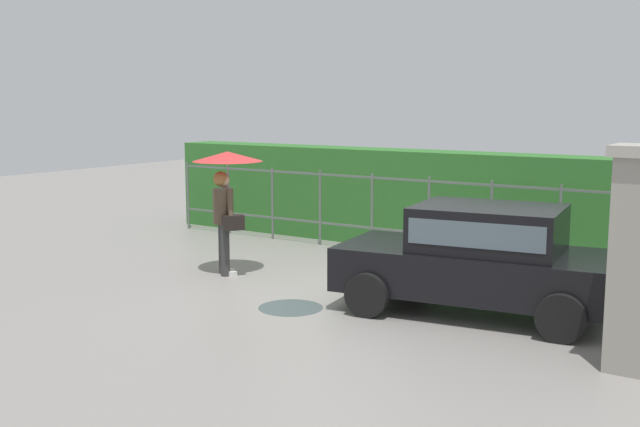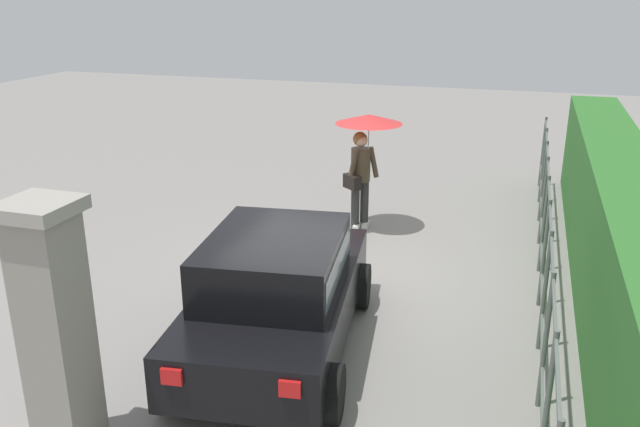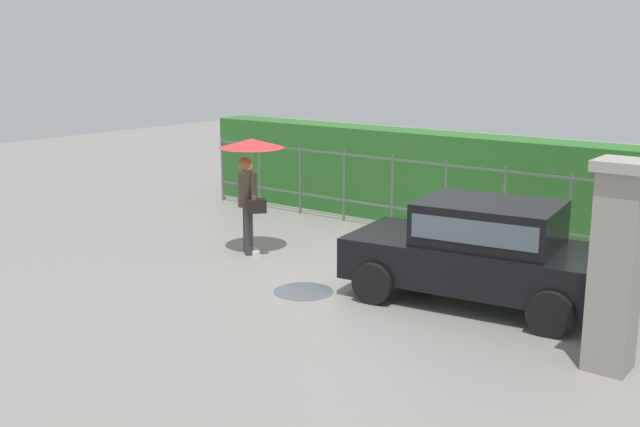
% 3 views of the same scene
% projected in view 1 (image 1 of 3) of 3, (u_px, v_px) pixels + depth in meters
% --- Properties ---
extents(ground_plane, '(40.00, 40.00, 0.00)m').
position_uv_depth(ground_plane, '(335.00, 293.00, 11.47)').
color(ground_plane, gray).
extents(car, '(3.90, 2.25, 1.48)m').
position_uv_depth(car, '(481.00, 255.00, 10.26)').
color(car, black).
rests_on(car, ground).
extents(pedestrian, '(1.15, 1.15, 2.04)m').
position_uv_depth(pedestrian, '(226.00, 182.00, 12.48)').
color(pedestrian, '#333333').
rests_on(pedestrian, ground).
extents(gate_pillar, '(0.60, 0.60, 2.42)m').
position_uv_depth(gate_pillar, '(636.00, 257.00, 7.99)').
color(gate_pillar, gray).
rests_on(gate_pillar, ground).
extents(fence_section, '(11.90, 0.05, 1.50)m').
position_uv_depth(fence_section, '(429.00, 214.00, 13.85)').
color(fence_section, '#59605B').
rests_on(fence_section, ground).
extents(hedge_row, '(12.85, 0.90, 1.90)m').
position_uv_depth(hedge_row, '(449.00, 201.00, 14.59)').
color(hedge_row, '#2D6B28').
rests_on(hedge_row, ground).
extents(puddle_near, '(0.91, 0.91, 0.00)m').
position_uv_depth(puddle_near, '(291.00, 308.00, 10.63)').
color(puddle_near, '#4C545B').
rests_on(puddle_near, ground).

